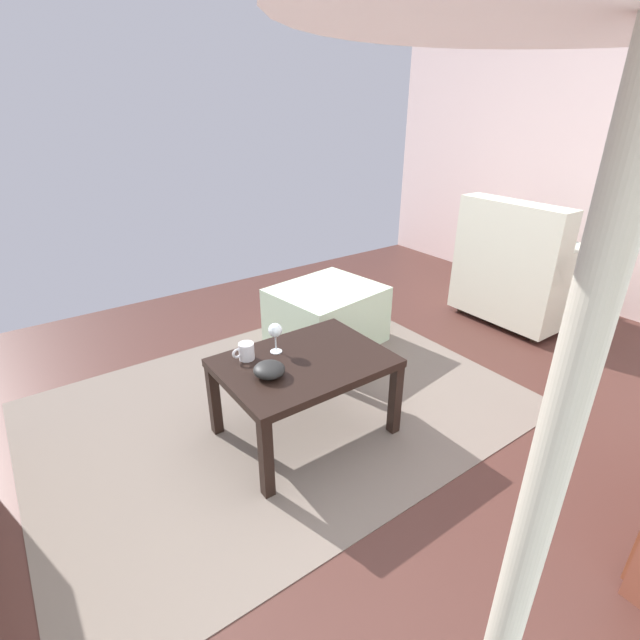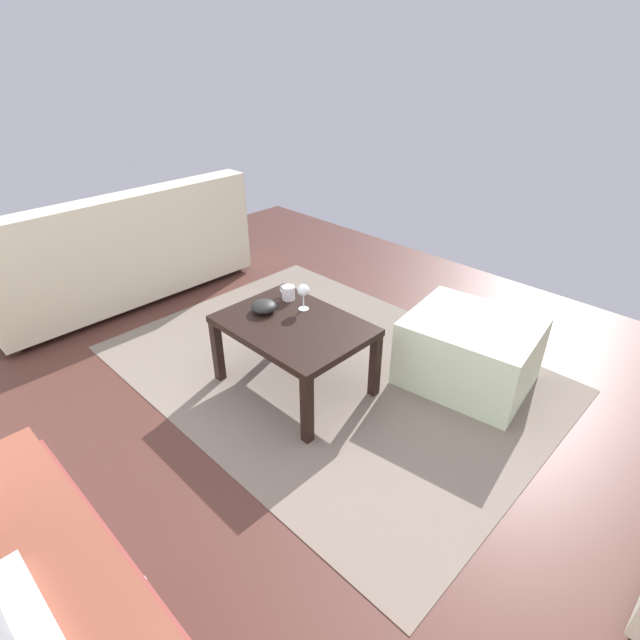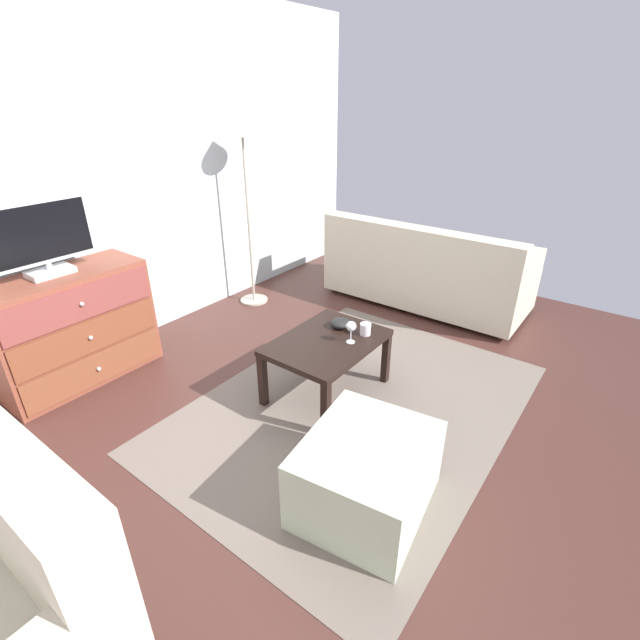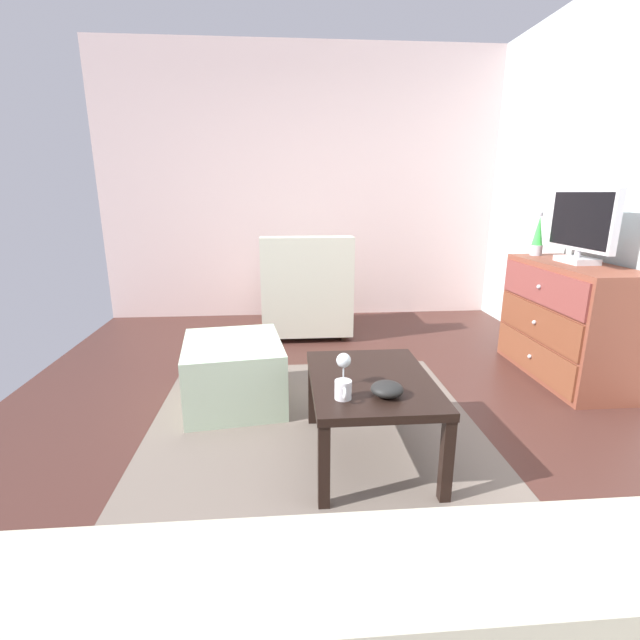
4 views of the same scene
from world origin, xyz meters
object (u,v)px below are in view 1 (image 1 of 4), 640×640
(wine_glass, at_px, (275,331))
(bowl_decorative, at_px, (269,370))
(ottoman, at_px, (326,316))
(mug, at_px, (246,351))
(armchair, at_px, (523,272))
(standing_lamp, at_px, (620,206))
(coffee_table, at_px, (304,370))

(wine_glass, xyz_separation_m, bowl_decorative, (0.14, 0.18, -0.08))
(bowl_decorative, height_order, ottoman, bowl_decorative)
(wine_glass, relative_size, mug, 1.38)
(bowl_decorative, relative_size, armchair, 0.15)
(wine_glass, bearing_deg, standing_lamp, 65.45)
(mug, distance_m, standing_lamp, 2.12)
(coffee_table, xyz_separation_m, mug, (0.23, -0.17, 0.10))
(coffee_table, bearing_deg, wine_glass, -64.18)
(standing_lamp, bearing_deg, bowl_decorative, -112.67)
(coffee_table, height_order, wine_glass, wine_glass)
(standing_lamp, bearing_deg, wine_glass, -114.55)
(ottoman, height_order, standing_lamp, standing_lamp)
(coffee_table, xyz_separation_m, bowl_decorative, (0.21, 0.03, 0.09))
(coffee_table, distance_m, armchair, 2.19)
(mug, xyz_separation_m, armchair, (-2.41, -0.04, -0.10))
(mug, height_order, ottoman, mug)
(armchair, height_order, standing_lamp, standing_lamp)
(coffee_table, bearing_deg, ottoman, -132.50)
(coffee_table, height_order, mug, mug)
(wine_glass, height_order, bowl_decorative, wine_glass)
(mug, height_order, armchair, armchair)
(ottoman, bearing_deg, bowl_decorative, 40.99)
(coffee_table, relative_size, bowl_decorative, 5.56)
(armchair, bearing_deg, bowl_decorative, 5.78)
(mug, distance_m, bowl_decorative, 0.20)
(coffee_table, xyz_separation_m, standing_lamp, (0.85, 1.56, 1.16))
(armchair, bearing_deg, coffee_table, 5.52)
(bowl_decorative, height_order, standing_lamp, standing_lamp)
(armchair, relative_size, ottoman, 1.35)
(wine_glass, bearing_deg, armchair, -178.37)
(coffee_table, height_order, ottoman, coffee_table)
(wine_glass, bearing_deg, bowl_decorative, 51.63)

